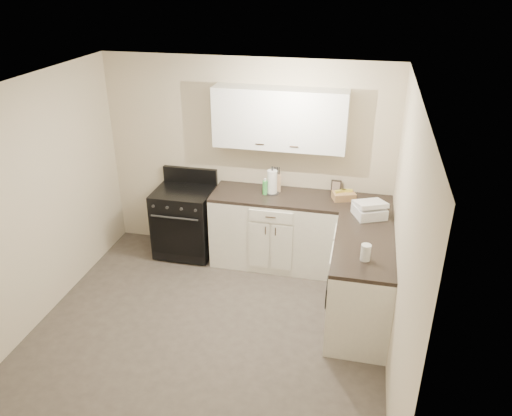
% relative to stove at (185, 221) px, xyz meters
% --- Properties ---
extents(floor, '(3.60, 3.60, 0.00)m').
position_rel_stove_xyz_m(floor, '(0.75, -1.48, -0.46)').
color(floor, '#473F38').
rests_on(floor, ground).
extents(ceiling, '(3.60, 3.60, 0.00)m').
position_rel_stove_xyz_m(ceiling, '(0.75, -1.48, 2.04)').
color(ceiling, white).
rests_on(ceiling, wall_back).
extents(wall_back, '(3.60, 0.00, 3.60)m').
position_rel_stove_xyz_m(wall_back, '(0.75, 0.32, 0.79)').
color(wall_back, beige).
rests_on(wall_back, ground).
extents(wall_right, '(0.00, 3.60, 3.60)m').
position_rel_stove_xyz_m(wall_right, '(2.55, -1.48, 0.79)').
color(wall_right, beige).
rests_on(wall_right, ground).
extents(wall_left, '(0.00, 3.60, 3.60)m').
position_rel_stove_xyz_m(wall_left, '(-1.05, -1.48, 0.79)').
color(wall_left, beige).
rests_on(wall_left, ground).
extents(wall_front, '(3.60, 0.00, 3.60)m').
position_rel_stove_xyz_m(wall_front, '(0.75, -3.28, 0.79)').
color(wall_front, beige).
rests_on(wall_front, ground).
extents(base_cabinets_back, '(1.55, 0.60, 0.90)m').
position_rel_stove_xyz_m(base_cabinets_back, '(1.18, 0.02, -0.01)').
color(base_cabinets_back, silver).
rests_on(base_cabinets_back, floor).
extents(base_cabinets_right, '(0.60, 1.90, 0.90)m').
position_rel_stove_xyz_m(base_cabinets_right, '(2.25, -0.63, -0.01)').
color(base_cabinets_right, silver).
rests_on(base_cabinets_right, floor).
extents(countertop_back, '(1.55, 0.60, 0.04)m').
position_rel_stove_xyz_m(countertop_back, '(1.18, 0.02, 0.46)').
color(countertop_back, black).
rests_on(countertop_back, base_cabinets_back).
extents(countertop_right, '(0.60, 1.90, 0.04)m').
position_rel_stove_xyz_m(countertop_right, '(2.25, -0.63, 0.46)').
color(countertop_right, black).
rests_on(countertop_right, base_cabinets_right).
extents(upper_cabinets, '(1.55, 0.30, 0.70)m').
position_rel_stove_xyz_m(upper_cabinets, '(1.18, 0.18, 1.38)').
color(upper_cabinets, white).
rests_on(upper_cabinets, wall_back).
extents(stove, '(0.72, 0.61, 0.87)m').
position_rel_stove_xyz_m(stove, '(0.00, 0.00, 0.00)').
color(stove, black).
rests_on(stove, floor).
extents(knife_block, '(0.12, 0.11, 0.22)m').
position_rel_stove_xyz_m(knife_block, '(1.16, 0.15, 0.59)').
color(knife_block, tan).
rests_on(knife_block, countertop_back).
extents(paper_towel, '(0.13, 0.13, 0.29)m').
position_rel_stove_xyz_m(paper_towel, '(1.12, 0.07, 0.63)').
color(paper_towel, white).
rests_on(paper_towel, countertop_back).
extents(soap_bottle, '(0.06, 0.06, 0.17)m').
position_rel_stove_xyz_m(soap_bottle, '(1.04, 0.02, 0.57)').
color(soap_bottle, green).
rests_on(soap_bottle, countertop_back).
extents(picture_frame, '(0.12, 0.05, 0.15)m').
position_rel_stove_xyz_m(picture_frame, '(1.87, 0.28, 0.56)').
color(picture_frame, black).
rests_on(picture_frame, countertop_back).
extents(wicker_basket, '(0.30, 0.25, 0.09)m').
position_rel_stove_xyz_m(wicker_basket, '(1.98, 0.08, 0.52)').
color(wicker_basket, '#A67F4E').
rests_on(wicker_basket, countertop_right).
extents(countertop_grill, '(0.41, 0.40, 0.12)m').
position_rel_stove_xyz_m(countertop_grill, '(2.28, -0.30, 0.54)').
color(countertop_grill, white).
rests_on(countertop_grill, countertop_right).
extents(glass_jar, '(0.13, 0.13, 0.16)m').
position_rel_stove_xyz_m(glass_jar, '(2.26, -1.23, 0.56)').
color(glass_jar, silver).
rests_on(glass_jar, countertop_right).
extents(oven_mitt_near, '(0.02, 0.14, 0.23)m').
position_rel_stove_xyz_m(oven_mitt_near, '(1.93, -1.16, -0.03)').
color(oven_mitt_near, black).
rests_on(oven_mitt_near, base_cabinets_right).
extents(oven_mitt_far, '(0.02, 0.15, 0.26)m').
position_rel_stove_xyz_m(oven_mitt_far, '(1.93, -1.05, 0.01)').
color(oven_mitt_far, black).
rests_on(oven_mitt_far, base_cabinets_right).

